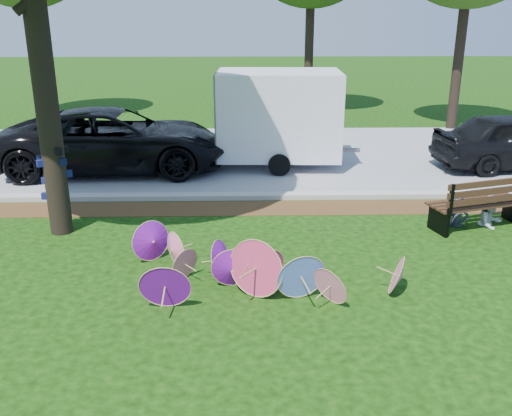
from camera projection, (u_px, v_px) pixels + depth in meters
The scene contains 10 objects.
ground at pixel (226, 308), 8.67m from camera, with size 90.00×90.00×0.00m, color black.
mulch_strip at pixel (231, 208), 12.91m from camera, with size 90.00×1.00×0.01m, color #472D16.
curb at pixel (232, 196), 13.55m from camera, with size 90.00×0.30×0.12m, color #B7B5AD.
street at pixel (234, 155), 17.47m from camera, with size 90.00×8.00×0.01m, color gray.
parasol_pile at pixel (242, 267), 9.17m from camera, with size 4.68×2.27×0.96m.
black_van at pixel (115, 140), 15.62m from camera, with size 2.83×6.13×1.70m, color black.
cargo_trailer at pixel (279, 114), 15.90m from camera, with size 3.36×2.13×2.95m, color white.
park_bench at pixel (477, 201), 11.69m from camera, with size 2.09×0.80×1.09m, color black, non-canonical shape.
person_left at pixel (460, 197), 11.70m from camera, with size 0.47×0.31×1.28m, color #363B49.
person_right at pixel (494, 197), 11.72m from camera, with size 0.61×0.47×1.25m, color silver.
Camera 1 is at (0.27, -7.66, 4.35)m, focal length 40.00 mm.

